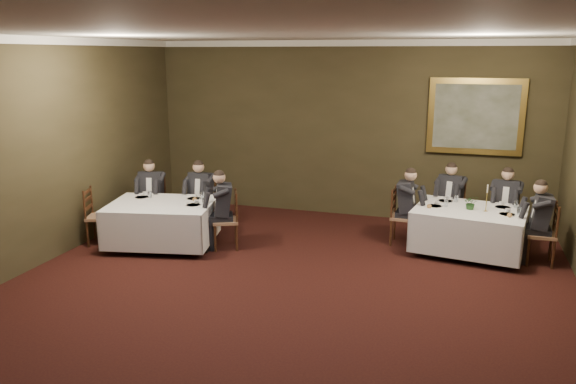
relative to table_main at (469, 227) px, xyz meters
The scene contains 26 objects.
ground 4.12m from the table_main, 126.62° to the right, with size 10.00×10.00×0.00m, color black.
ceiling 5.11m from the table_main, 126.62° to the right, with size 8.00×10.00×0.10m, color silver.
back_wall 3.25m from the table_main, 144.93° to the left, with size 8.00×0.10×3.50m, color #352E1A.
crown_molding 5.07m from the table_main, 126.62° to the right, with size 8.00×10.00×0.12m.
table_main is the anchor object (origin of this frame).
table_second 5.18m from the table_main, 166.94° to the right, with size 1.99×1.67×0.67m.
chair_main_backleft 1.02m from the table_main, 108.81° to the left, with size 0.54×0.53×1.00m.
diner_main_backleft 1.00m from the table_main, 109.20° to the left, with size 0.52×0.57×1.35m.
chair_main_backright 1.03m from the table_main, 53.69° to the left, with size 0.51×0.49×1.00m.
diner_main_backright 1.00m from the table_main, 53.40° to the left, with size 0.48×0.54×1.35m.
chair_main_endleft 1.12m from the table_main, behind, with size 0.44×0.46×1.00m.
diner_main_endleft 1.10m from the table_main, behind, with size 0.50×0.43×1.35m.
chair_main_endright 1.12m from the table_main, ahead, with size 0.43×0.45×1.00m.
diner_main_endright 1.10m from the table_main, ahead, with size 0.49×0.43×1.35m.
chair_sec_backleft 5.70m from the table_main, behind, with size 0.52×0.50×1.00m.
diner_sec_backleft 5.70m from the table_main, behind, with size 0.49×0.55×1.35m.
chair_sec_backright 4.76m from the table_main, behind, with size 0.46×0.44×1.00m.
diner_sec_backright 4.76m from the table_main, behind, with size 0.43×0.50×1.35m.
chair_sec_endright 4.06m from the table_main, 166.55° to the right, with size 0.57×0.58×1.00m.
diner_sec_endright 4.07m from the table_main, 166.52° to the right, with size 0.60×0.56×1.35m.
chair_sec_endleft 6.29m from the table_main, 167.21° to the right, with size 0.54×0.55×1.00m.
centerpiece 0.44m from the table_main, 80.75° to the right, with size 0.22×0.19×0.24m, color #2D5926.
candlestick 0.54m from the table_main, 13.56° to the right, with size 0.07×0.07×0.46m.
place_setting_table_main 0.68m from the table_main, 127.75° to the left, with size 0.33×0.31×0.14m.
place_setting_table_second 5.61m from the table_main, behind, with size 0.33×0.31×0.14m.
painting 2.34m from the table_main, 90.00° to the left, with size 1.71×0.09×1.41m.
Camera 1 is at (2.21, -6.07, 3.25)m, focal length 35.00 mm.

